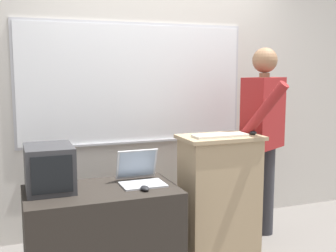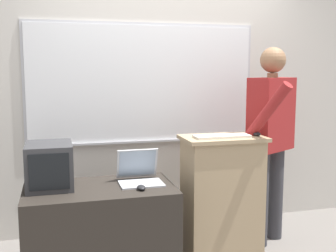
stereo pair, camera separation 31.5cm
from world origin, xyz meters
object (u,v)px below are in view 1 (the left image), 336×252
object	(u,v)px
laptop	(139,173)
side_desk	(102,234)
computer_mouse_by_laptop	(145,188)
crt_monitor	(49,168)
person_presenter	(263,129)
wireless_keyboard	(220,135)
computer_mouse_by_keyboard	(252,132)
lectern_podium	(219,196)

from	to	relation	value
laptop	side_desk	bearing A→B (deg)	-167.21
computer_mouse_by_laptop	crt_monitor	xyz separation A→B (m)	(-0.63, 0.25, 0.15)
person_presenter	crt_monitor	distance (m)	1.88
wireless_keyboard	crt_monitor	world-z (taller)	wireless_keyboard
wireless_keyboard	crt_monitor	xyz separation A→B (m)	(-1.31, 0.08, -0.17)
side_desk	computer_mouse_by_keyboard	size ratio (longest dim) A/B	10.86
laptop	person_presenter	bearing A→B (deg)	8.21
person_presenter	computer_mouse_by_laptop	world-z (taller)	person_presenter
person_presenter	crt_monitor	size ratio (longest dim) A/B	4.17
person_presenter	laptop	world-z (taller)	person_presenter
computer_mouse_by_keyboard	crt_monitor	bearing A→B (deg)	177.36
laptop	computer_mouse_by_laptop	bearing A→B (deg)	-97.19
lectern_podium	computer_mouse_by_laptop	size ratio (longest dim) A/B	10.11
side_desk	crt_monitor	xyz separation A→B (m)	(-0.35, 0.10, 0.51)
lectern_podium	wireless_keyboard	world-z (taller)	wireless_keyboard
computer_mouse_by_keyboard	side_desk	bearing A→B (deg)	-179.04
side_desk	wireless_keyboard	size ratio (longest dim) A/B	2.45
lectern_podium	computer_mouse_by_keyboard	bearing A→B (deg)	-8.44
laptop	crt_monitor	xyz separation A→B (m)	(-0.66, 0.03, 0.09)
person_presenter	wireless_keyboard	size ratio (longest dim) A/B	3.90
wireless_keyboard	computer_mouse_by_keyboard	xyz separation A→B (m)	(0.30, 0.01, 0.01)
person_presenter	computer_mouse_by_laptop	xyz separation A→B (m)	(-1.24, -0.40, -0.31)
person_presenter	computer_mouse_by_keyboard	size ratio (longest dim) A/B	17.30
lectern_podium	wireless_keyboard	xyz separation A→B (m)	(-0.03, -0.05, 0.51)
side_desk	computer_mouse_by_laptop	bearing A→B (deg)	-28.29
person_presenter	crt_monitor	bearing A→B (deg)	155.45
person_presenter	computer_mouse_by_keyboard	bearing A→B (deg)	-167.92
wireless_keyboard	person_presenter	bearing A→B (deg)	22.78
crt_monitor	computer_mouse_by_keyboard	bearing A→B (deg)	-2.64
person_presenter	wireless_keyboard	bearing A→B (deg)	173.67
wireless_keyboard	computer_mouse_by_keyboard	world-z (taller)	computer_mouse_by_keyboard
lectern_podium	side_desk	size ratio (longest dim) A/B	0.93
side_desk	person_presenter	size ratio (longest dim) A/B	0.63
side_desk	computer_mouse_by_laptop	world-z (taller)	computer_mouse_by_laptop
wireless_keyboard	computer_mouse_by_laptop	xyz separation A→B (m)	(-0.68, -0.16, -0.32)
laptop	computer_mouse_by_keyboard	world-z (taller)	computer_mouse_by_keyboard
side_desk	computer_mouse_by_keyboard	distance (m)	1.44
computer_mouse_by_keyboard	wireless_keyboard	bearing A→B (deg)	-178.11
computer_mouse_by_laptop	lectern_podium	bearing A→B (deg)	16.70
laptop	wireless_keyboard	distance (m)	0.71
side_desk	person_presenter	world-z (taller)	person_presenter
person_presenter	laptop	xyz separation A→B (m)	(-1.21, -0.17, -0.25)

